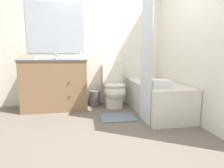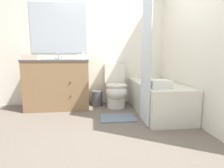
{
  "view_description": "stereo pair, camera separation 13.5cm",
  "coord_description": "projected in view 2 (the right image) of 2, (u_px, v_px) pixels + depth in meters",
  "views": [
    {
      "loc": [
        -0.26,
        -1.8,
        0.94
      ],
      "look_at": [
        0.17,
        0.77,
        0.53
      ],
      "focal_mm": 28.0,
      "sensor_mm": 36.0,
      "label": 1
    },
    {
      "loc": [
        -0.13,
        -1.82,
        0.94
      ],
      "look_at": [
        0.17,
        0.77,
        0.53
      ],
      "focal_mm": 28.0,
      "sensor_mm": 36.0,
      "label": 2
    }
  ],
  "objects": [
    {
      "name": "toilet",
      "position": [
        116.0,
        88.0,
        3.27
      ],
      "size": [
        0.39,
        0.63,
        0.82
      ],
      "color": "silver",
      "rests_on": "ground_plane"
    },
    {
      "name": "vanity_cabinet",
      "position": [
        59.0,
        84.0,
        3.19
      ],
      "size": [
        1.12,
        0.59,
        0.89
      ],
      "color": "olive",
      "rests_on": "ground_plane"
    },
    {
      "name": "tissue_box",
      "position": [
        79.0,
        57.0,
        3.25
      ],
      "size": [
        0.13,
        0.13,
        0.1
      ],
      "color": "white",
      "rests_on": "vanity_cabinet"
    },
    {
      "name": "bath_towel_folded",
      "position": [
        160.0,
        84.0,
        2.49
      ],
      "size": [
        0.28,
        0.24,
        0.11
      ],
      "color": "white",
      "rests_on": "bathtub"
    },
    {
      "name": "bathtub",
      "position": [
        157.0,
        98.0,
        2.97
      ],
      "size": [
        0.67,
        1.47,
        0.51
      ],
      "color": "silver",
      "rests_on": "ground_plane"
    },
    {
      "name": "wall_right",
      "position": [
        185.0,
        37.0,
        2.74
      ],
      "size": [
        0.05,
        2.71,
        2.5
      ],
      "color": "white",
      "rests_on": "ground_plane"
    },
    {
      "name": "sink_faucet",
      "position": [
        59.0,
        58.0,
        3.31
      ],
      "size": [
        0.14,
        0.12,
        0.12
      ],
      "color": "silver",
      "rests_on": "vanity_cabinet"
    },
    {
      "name": "bath_mat",
      "position": [
        118.0,
        118.0,
        2.7
      ],
      "size": [
        0.54,
        0.37,
        0.02
      ],
      "color": "slate",
      "rests_on": "ground_plane"
    },
    {
      "name": "hand_towel_folded",
      "position": [
        31.0,
        57.0,
        2.93
      ],
      "size": [
        0.24,
        0.17,
        0.08
      ],
      "color": "beige",
      "rests_on": "vanity_cabinet"
    },
    {
      "name": "shower_curtain",
      "position": [
        146.0,
        54.0,
        2.39
      ],
      "size": [
        0.01,
        0.4,
        1.94
      ],
      "color": "silver",
      "rests_on": "ground_plane"
    },
    {
      "name": "wastebasket",
      "position": [
        97.0,
        98.0,
        3.4
      ],
      "size": [
        0.21,
        0.21,
        0.29
      ],
      "color": "#4C4C51",
      "rests_on": "ground_plane"
    },
    {
      "name": "ground_plane",
      "position": [
        105.0,
        142.0,
        1.95
      ],
      "size": [
        14.0,
        14.0,
        0.0
      ],
      "primitive_type": "plane",
      "color": "#6B6056"
    },
    {
      "name": "soap_dispenser",
      "position": [
        83.0,
        56.0,
        3.24
      ],
      "size": [
        0.07,
        0.07,
        0.14
      ],
      "color": "white",
      "rests_on": "vanity_cabinet"
    },
    {
      "name": "wall_back",
      "position": [
        98.0,
        41.0,
        3.45
      ],
      "size": [
        8.0,
        0.06,
        2.5
      ],
      "color": "white",
      "rests_on": "ground_plane"
    }
  ]
}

